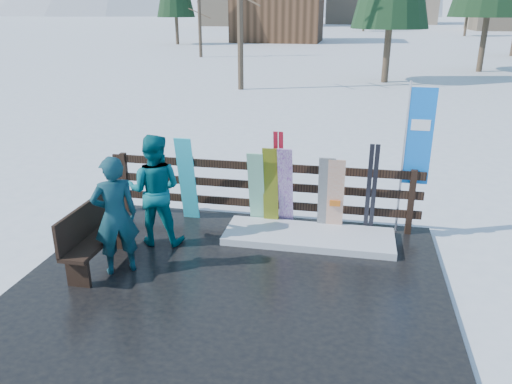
% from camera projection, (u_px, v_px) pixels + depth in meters
% --- Properties ---
extents(ground, '(700.00, 700.00, 0.00)m').
position_uv_depth(ground, '(232.00, 287.00, 7.14)').
color(ground, white).
rests_on(ground, ground).
extents(deck, '(6.00, 5.00, 0.08)m').
position_uv_depth(deck, '(232.00, 284.00, 7.12)').
color(deck, black).
rests_on(deck, ground).
extents(fence, '(5.60, 0.10, 1.15)m').
position_uv_depth(fence, '(261.00, 188.00, 8.90)').
color(fence, black).
rests_on(fence, deck).
extents(snow_patch, '(2.82, 1.00, 0.12)m').
position_uv_depth(snow_patch, '(309.00, 236.00, 8.39)').
color(snow_patch, white).
rests_on(snow_patch, deck).
extents(bench, '(0.41, 1.50, 0.97)m').
position_uv_depth(bench, '(92.00, 234.00, 7.40)').
color(bench, black).
rests_on(bench, deck).
extents(snowboard_0, '(0.30, 0.35, 1.59)m').
position_uv_depth(snowboard_0, '(187.00, 180.00, 8.89)').
color(snowboard_0, '#33DFF3').
rests_on(snowboard_0, deck).
extents(snowboard_1, '(0.27, 0.38, 1.40)m').
position_uv_depth(snowboard_1, '(256.00, 189.00, 8.69)').
color(snowboard_1, white).
rests_on(snowboard_1, deck).
extents(snowboard_2, '(0.26, 0.25, 1.48)m').
position_uv_depth(snowboard_2, '(271.00, 188.00, 8.63)').
color(snowboard_2, yellow).
rests_on(snowboard_2, deck).
extents(snowboard_3, '(0.25, 0.48, 1.52)m').
position_uv_depth(snowboard_3, '(286.00, 188.00, 8.58)').
color(snowboard_3, white).
rests_on(snowboard_3, deck).
extents(snowboard_4, '(0.27, 0.23, 1.37)m').
position_uv_depth(snowboard_4, '(326.00, 195.00, 8.48)').
color(snowboard_4, black).
rests_on(snowboard_4, deck).
extents(snowboard_5, '(0.28, 0.23, 1.35)m').
position_uv_depth(snowboard_5, '(335.00, 196.00, 8.45)').
color(snowboard_5, white).
rests_on(snowboard_5, deck).
extents(ski_pair_a, '(0.16, 0.31, 1.76)m').
position_uv_depth(ski_pair_a, '(279.00, 180.00, 8.63)').
color(ski_pair_a, '#B11526').
rests_on(ski_pair_a, deck).
extents(ski_pair_b, '(0.16, 0.21, 1.62)m').
position_uv_depth(ski_pair_b, '(371.00, 190.00, 8.36)').
color(ski_pair_b, black).
rests_on(ski_pair_b, deck).
extents(rental_flag, '(0.45, 0.04, 2.60)m').
position_uv_depth(rental_flag, '(415.00, 143.00, 8.15)').
color(rental_flag, silver).
rests_on(rental_flag, deck).
extents(person_front, '(0.77, 0.72, 1.77)m').
position_uv_depth(person_front, '(115.00, 216.00, 7.12)').
color(person_front, '#14524E').
rests_on(person_front, deck).
extents(person_back, '(0.97, 0.80, 1.83)m').
position_uv_depth(person_back, '(155.00, 190.00, 8.03)').
color(person_back, '#08626D').
rests_on(person_back, deck).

